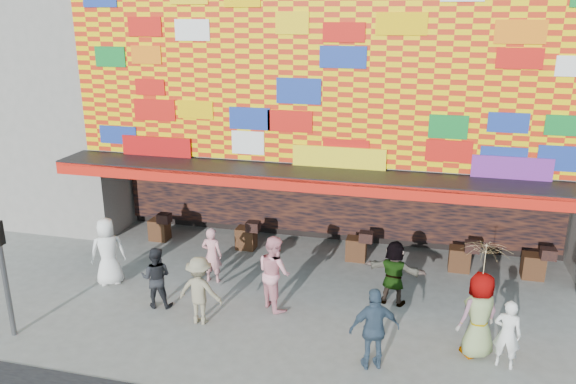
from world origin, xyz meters
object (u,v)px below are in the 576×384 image
signal_left (2,262)px  ped_e (374,329)px  ped_b (212,255)px  ped_a (108,252)px  ped_h (507,334)px  ped_g (479,315)px  ped_f (394,273)px  parasol (485,264)px  ped_i (274,272)px  ped_c (156,277)px  ped_d (200,291)px

signal_left → ped_e: (8.25, 0.78, -0.95)m
signal_left → ped_b: (3.50, 3.70, -1.07)m
signal_left → ped_b: bearing=46.5°
ped_a → ped_h: ped_a is taller
ped_a → ped_g: ped_g is taller
ped_f → parasol: bearing=145.7°
ped_e → ped_i: (-2.70, 1.96, 0.05)m
signal_left → ped_c: signal_left is taller
ped_e → ped_h: 2.79m
ped_i → parasol: (4.83, -0.95, 1.21)m
signal_left → ped_c: 3.51m
ped_a → ped_g: 9.65m
ped_b → ped_e: bearing=148.6°
ped_a → ped_e: 7.74m
ped_g → ped_i: bearing=-45.5°
signal_left → parasol: size_ratio=1.59×
ped_e → signal_left: bearing=-16.2°
ped_e → ped_i: ped_i is taller
ped_a → ped_b: 2.83m
ped_b → ped_c: 1.85m
ped_f → ped_h: bearing=148.7°
signal_left → ped_g: 10.58m
parasol → ped_d: bearing=-178.1°
ped_d → ped_e: 4.30m
ped_d → ped_h: 6.92m
ped_e → ped_i: bearing=-57.6°
ped_e → ped_h: size_ratio=1.18×
ped_h → parasol: bearing=-14.5°
ped_c → ped_g: 7.75m
ped_a → ped_i: size_ratio=0.99×
signal_left → ped_a: size_ratio=1.57×
ped_g → parasol: bearing=180.0°
ped_g → ped_a: bearing=-40.9°
ped_a → ped_f: ped_a is taller
signal_left → ped_g: bearing=9.7°
ped_a → ped_e: ped_a is taller
ped_e → parasol: bearing=-176.4°
ped_g → parasol: (0.00, 0.00, 1.20)m
ped_a → ped_g: bearing=139.7°
signal_left → ped_a: signal_left is taller
ped_b → ped_f: size_ratio=0.93×
ped_a → ped_e: (7.45, -2.11, -0.04)m
ped_b → ped_g: bearing=164.6°
ped_c → ped_g: size_ratio=0.82×
ped_b → ped_g: 7.15m
ped_g → ped_i: size_ratio=1.01×
ped_a → ped_c: bearing=122.0°
signal_left → ped_d: (4.03, 1.58, -1.01)m
ped_c → ped_f: size_ratio=0.93×
ped_d → ped_h: bearing=-177.4°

